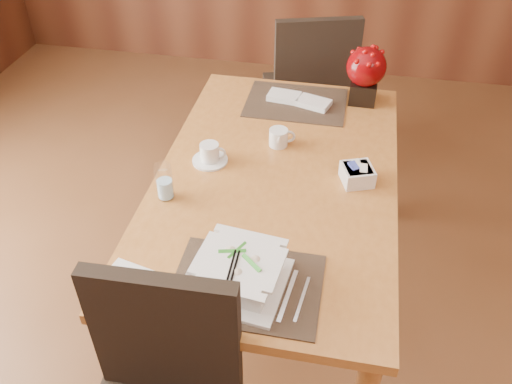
% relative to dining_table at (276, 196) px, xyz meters
% --- Properties ---
extents(dining_table, '(0.90, 1.50, 0.75)m').
position_rel_dining_table_xyz_m(dining_table, '(0.00, 0.00, 0.00)').
color(dining_table, '#B46F32').
rests_on(dining_table, ground).
extents(placemat_near, '(0.45, 0.33, 0.01)m').
position_rel_dining_table_xyz_m(placemat_near, '(0.00, -0.55, 0.10)').
color(placemat_near, black).
rests_on(placemat_near, dining_table).
extents(placemat_far, '(0.45, 0.33, 0.01)m').
position_rel_dining_table_xyz_m(placemat_far, '(0.00, 0.55, 0.10)').
color(placemat_far, black).
rests_on(placemat_far, dining_table).
extents(soup_setting, '(0.30, 0.30, 0.11)m').
position_rel_dining_table_xyz_m(soup_setting, '(-0.02, -0.55, 0.15)').
color(soup_setting, silver).
rests_on(soup_setting, dining_table).
extents(coffee_cup, '(0.14, 0.14, 0.08)m').
position_rel_dining_table_xyz_m(coffee_cup, '(-0.27, 0.04, 0.13)').
color(coffee_cup, silver).
rests_on(coffee_cup, dining_table).
extents(water_glass, '(0.08, 0.08, 0.14)m').
position_rel_dining_table_xyz_m(water_glass, '(-0.37, -0.20, 0.17)').
color(water_glass, white).
rests_on(water_glass, dining_table).
extents(creamer_jug, '(0.12, 0.12, 0.07)m').
position_rel_dining_table_xyz_m(creamer_jug, '(-0.03, 0.21, 0.13)').
color(creamer_jug, silver).
rests_on(creamer_jug, dining_table).
extents(sugar_caddy, '(0.14, 0.14, 0.07)m').
position_rel_dining_table_xyz_m(sugar_caddy, '(0.30, 0.02, 0.13)').
color(sugar_caddy, silver).
rests_on(sugar_caddy, dining_table).
extents(berry_decor, '(0.18, 0.18, 0.26)m').
position_rel_dining_table_xyz_m(berry_decor, '(0.29, 0.63, 0.24)').
color(berry_decor, black).
rests_on(berry_decor, dining_table).
extents(napkins_far, '(0.30, 0.17, 0.03)m').
position_rel_dining_table_xyz_m(napkins_far, '(0.02, 0.55, 0.12)').
color(napkins_far, silver).
rests_on(napkins_far, dining_table).
extents(bread_plate, '(0.17, 0.17, 0.01)m').
position_rel_dining_table_xyz_m(bread_plate, '(-0.37, -0.60, 0.10)').
color(bread_plate, silver).
rests_on(bread_plate, dining_table).
extents(far_chair, '(0.57, 0.57, 0.98)m').
position_rel_dining_table_xyz_m(far_chair, '(0.02, 1.09, -0.10)').
color(far_chair, black).
rests_on(far_chair, ground).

